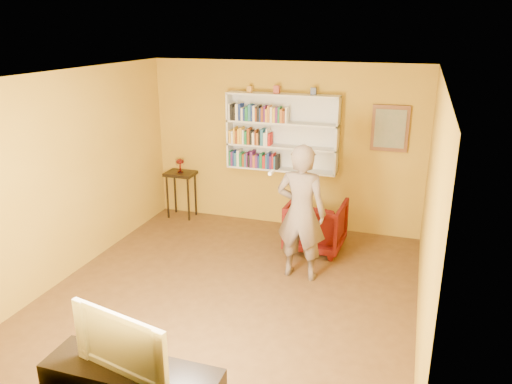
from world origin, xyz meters
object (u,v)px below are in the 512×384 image
bookshelf (283,132)px  armchair (316,225)px  television (128,339)px  person (301,213)px  console_table (181,180)px  ruby_lustre (180,163)px

bookshelf → armchair: 1.60m
bookshelf → armchair: bearing=-45.4°
bookshelf → television: size_ratio=1.87×
television → armchair: bearing=91.7°
person → armchair: bearing=-87.6°
television → person: bearing=88.9°
console_table → ruby_lustre: (-0.00, 0.00, 0.31)m
armchair → person: 1.07m
television → bookshelf: bearing=102.4°
console_table → armchair: bearing=-13.1°
console_table → ruby_lustre: size_ratio=3.47×
bookshelf → television: 4.72m
person → bookshelf: bearing=-63.1°
armchair → television: television is taller
ruby_lustre → person: 2.91m
person → television: size_ratio=1.89×
bookshelf → person: bookshelf is taller
person → television: bearing=80.1°
console_table → ruby_lustre: ruby_lustre is taller
console_table → television: bearing=-68.6°
television → ruby_lustre: bearing=123.9°
bookshelf → console_table: (-1.78, -0.16, -0.92)m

